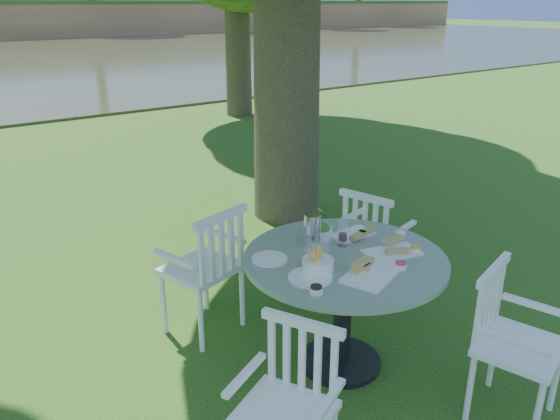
{
  "coord_description": "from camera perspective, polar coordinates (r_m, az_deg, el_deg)",
  "views": [
    {
      "loc": [
        -2.38,
        -3.01,
        2.38
      ],
      "look_at": [
        0.0,
        0.2,
        0.85
      ],
      "focal_mm": 35.0,
      "sensor_mm": 36.0,
      "label": 1
    }
  ],
  "objects": [
    {
      "name": "ground",
      "position": [
        4.51,
        1.54,
        -10.88
      ],
      "size": [
        140.0,
        140.0,
        0.0
      ],
      "primitive_type": "plane",
      "color": "#1A400D",
      "rests_on": "ground"
    },
    {
      "name": "table",
      "position": [
        3.65,
        6.71,
        -7.26
      ],
      "size": [
        1.32,
        1.32,
        0.84
      ],
      "color": "black",
      "rests_on": "ground"
    },
    {
      "name": "chair_ne",
      "position": [
        4.6,
        9.45,
        -2.7
      ],
      "size": [
        0.55,
        0.57,
        0.95
      ],
      "rotation": [
        0.0,
        0.0,
        -4.47
      ],
      "color": "white",
      "rests_on": "ground"
    },
    {
      "name": "chair_nw",
      "position": [
        4.03,
        -7.25,
        -5.55
      ],
      "size": [
        0.62,
        0.59,
        1.01
      ],
      "rotation": [
        0.0,
        0.0,
        -2.87
      ],
      "color": "white",
      "rests_on": "ground"
    },
    {
      "name": "chair_sw",
      "position": [
        2.91,
        1.32,
        -18.57
      ],
      "size": [
        0.58,
        0.59,
        0.89
      ],
      "rotation": [
        0.0,
        0.0,
        -1.12
      ],
      "color": "white",
      "rests_on": "ground"
    },
    {
      "name": "chair_se",
      "position": [
        3.55,
        22.45,
        -11.67
      ],
      "size": [
        0.58,
        0.56,
        0.95
      ],
      "rotation": [
        0.0,
        0.0,
        0.27
      ],
      "color": "white",
      "rests_on": "ground"
    },
    {
      "name": "tableware",
      "position": [
        3.55,
        5.38,
        -4.08
      ],
      "size": [
        1.1,
        0.91,
        0.23
      ],
      "color": "white",
      "rests_on": "table"
    }
  ]
}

